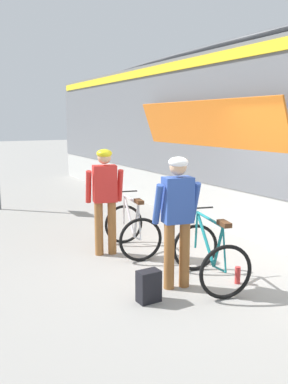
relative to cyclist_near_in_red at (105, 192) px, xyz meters
name	(u,v)px	position (x,y,z in m)	size (l,w,h in m)	color
ground_plane	(208,272)	(0.99, -1.50, -1.05)	(80.00, 80.00, 0.00)	gray
cyclist_near_in_red	(105,192)	(0.00, 0.00, 0.00)	(0.66, 0.41, 1.76)	#935B2D
cyclist_far_in_blue	(177,211)	(0.27, -1.72, 0.00)	(0.65, 0.39, 1.76)	#935B2D
bicycle_near_silver	(132,229)	(0.44, -0.10, -0.65)	(0.91, 1.19, 0.99)	black
bicycle_far_teal	(209,256)	(0.73, -1.84, -0.65)	(0.96, 1.21, 0.99)	black
backpack_on_platform	(149,286)	(-0.27, -1.92, -0.85)	(0.28, 0.18, 0.40)	black
water_bottle_near_the_bikes	(238,275)	(1.08, -2.03, -0.93)	(0.08, 0.08, 0.24)	red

